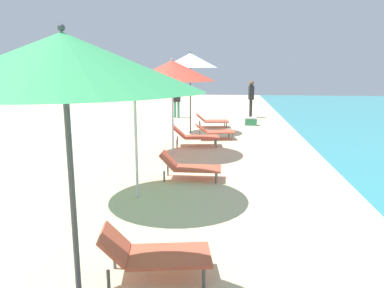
# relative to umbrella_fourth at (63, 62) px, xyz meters

# --- Properties ---
(umbrella_fourth) EXTENTS (2.20, 2.20, 2.71)m
(umbrella_fourth) POSITION_rel_umbrella_fourth_xyz_m (0.00, 0.00, 0.00)
(umbrella_fourth) COLOR #4C4C51
(umbrella_fourth) RESTS_ON ground
(lounger_fourth_shoreside) EXTENTS (1.32, 0.77, 0.60)m
(lounger_fourth_shoreside) POSITION_rel_umbrella_fourth_xyz_m (0.47, 0.97, -2.11)
(lounger_fourth_shoreside) COLOR #D8593F
(lounger_fourth_shoreside) RESTS_ON ground
(umbrella_fifth) EXTENTS (2.54, 2.54, 2.47)m
(umbrella_fifth) POSITION_rel_umbrella_fourth_xyz_m (-0.36, 3.59, -0.25)
(umbrella_fifth) COLOR silver
(umbrella_fifth) RESTS_ON ground
(lounger_fifth_shoreside) EXTENTS (1.30, 0.57, 0.59)m
(lounger_fifth_shoreside) POSITION_rel_umbrella_fourth_xyz_m (0.46, 4.86, -2.13)
(lounger_fifth_shoreside) COLOR #D8593F
(lounger_fifth_shoreside) RESTS_ON ground
(umbrella_sixth) EXTENTS (2.30, 2.30, 2.62)m
(umbrella_sixth) POSITION_rel_umbrella_fourth_xyz_m (-0.25, 7.20, -0.14)
(umbrella_sixth) COLOR silver
(umbrella_sixth) RESTS_ON ground
(lounger_sixth_shoreside) EXTENTS (1.47, 0.78, 0.62)m
(lounger_sixth_shoreside) POSITION_rel_umbrella_fourth_xyz_m (0.26, 8.32, -2.10)
(lounger_sixth_shoreside) COLOR #D8593F
(lounger_sixth_shoreside) RESTS_ON ground
(umbrella_farthest) EXTENTS (1.97, 1.97, 2.92)m
(umbrella_farthest) POSITION_rel_umbrella_fourth_xyz_m (-0.13, 10.74, 0.18)
(umbrella_farthest) COLOR #4C4C51
(umbrella_farthest) RESTS_ON ground
(lounger_farthest_shoreside) EXTENTS (1.36, 0.85, 0.55)m
(lounger_farthest_shoreside) POSITION_rel_umbrella_fourth_xyz_m (0.59, 11.99, -2.13)
(lounger_farthest_shoreside) COLOR #D8593F
(lounger_farthest_shoreside) RESTS_ON ground
(lounger_farthest_inland) EXTENTS (1.39, 0.89, 0.51)m
(lounger_farthest_inland) POSITION_rel_umbrella_fourth_xyz_m (0.80, 9.51, -2.14)
(lounger_farthest_inland) COLOR #D8593F
(lounger_farthest_inland) RESTS_ON ground
(person_walking_near) EXTENTS (0.38, 0.25, 1.54)m
(person_walking_near) POSITION_rel_umbrella_fourth_xyz_m (-1.21, 14.75, -1.50)
(person_walking_near) COLOR #3F9972
(person_walking_near) RESTS_ON ground
(person_walking_mid) EXTENTS (0.26, 0.38, 1.74)m
(person_walking_mid) POSITION_rel_umbrella_fourth_xyz_m (2.30, 15.14, -1.35)
(person_walking_mid) COLOR #262628
(person_walking_mid) RESTS_ON ground
(cooler_box) EXTENTS (0.52, 0.41, 0.33)m
(cooler_box) POSITION_rel_umbrella_fourth_xyz_m (2.20, 12.73, -2.25)
(cooler_box) COLOR #338C59
(cooler_box) RESTS_ON ground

